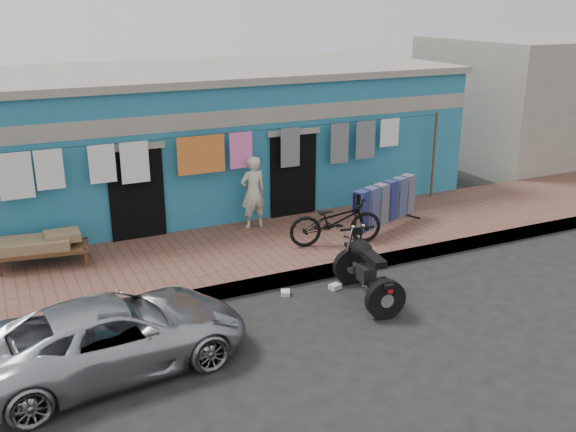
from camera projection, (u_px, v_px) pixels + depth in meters
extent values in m
plane|color=black|center=(341.00, 319.00, 10.34)|extent=(80.00, 80.00, 0.00)
cube|color=brown|center=(267.00, 250.00, 12.87)|extent=(28.00, 3.00, 0.25)
cube|color=gray|center=(299.00, 277.00, 11.63)|extent=(28.00, 0.10, 0.25)
cube|color=teal|center=(201.00, 140.00, 15.82)|extent=(12.00, 5.00, 3.20)
cube|color=#9E9384|center=(236.00, 118.00, 13.43)|extent=(12.00, 0.14, 0.35)
cube|color=#9E9384|center=(198.00, 71.00, 15.29)|extent=(12.20, 5.20, 0.16)
cube|color=black|center=(137.00, 200.00, 12.95)|extent=(1.10, 0.10, 2.10)
cube|color=black|center=(293.00, 180.00, 14.37)|extent=(1.10, 0.10, 2.10)
cube|color=#9E9384|center=(535.00, 100.00, 20.20)|extent=(6.00, 5.00, 3.80)
cylinder|color=brown|center=(434.00, 155.00, 15.60)|extent=(0.06, 0.06, 2.10)
cylinder|color=black|center=(241.00, 132.00, 13.24)|extent=(10.00, 0.01, 0.01)
cube|color=silver|center=(15.00, 176.00, 11.60)|extent=(0.60, 0.02, 0.87)
cube|color=silver|center=(49.00, 169.00, 11.82)|extent=(0.50, 0.02, 0.76)
cube|color=silver|center=(102.00, 164.00, 12.20)|extent=(0.50, 0.02, 0.75)
cube|color=silver|center=(135.00, 162.00, 12.47)|extent=(0.55, 0.02, 0.82)
cube|color=#CC4C26|center=(201.00, 155.00, 13.01)|extent=(1.00, 0.02, 0.79)
cube|color=pink|center=(241.00, 150.00, 13.36)|extent=(0.50, 0.02, 0.77)
cube|color=slate|center=(290.00, 147.00, 13.84)|extent=(0.45, 0.02, 0.86)
cube|color=slate|center=(340.00, 143.00, 14.35)|extent=(0.45, 0.02, 0.91)
cube|color=slate|center=(365.00, 140.00, 14.62)|extent=(0.50, 0.02, 0.88)
cube|color=silver|center=(390.00, 133.00, 14.84)|extent=(0.50, 0.02, 0.65)
imported|color=#ACADB1|center=(115.00, 334.00, 8.81)|extent=(3.94, 2.13, 1.06)
imported|color=beige|center=(253.00, 192.00, 13.56)|extent=(0.58, 0.41, 1.55)
imported|color=black|center=(336.00, 216.00, 12.65)|extent=(1.96, 1.05, 1.20)
cube|color=silver|center=(335.00, 287.00, 11.41)|extent=(0.23, 0.20, 0.09)
cube|color=silver|center=(366.00, 283.00, 11.58)|extent=(0.19, 0.20, 0.08)
cube|color=silver|center=(285.00, 293.00, 11.18)|extent=(0.22, 0.24, 0.08)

